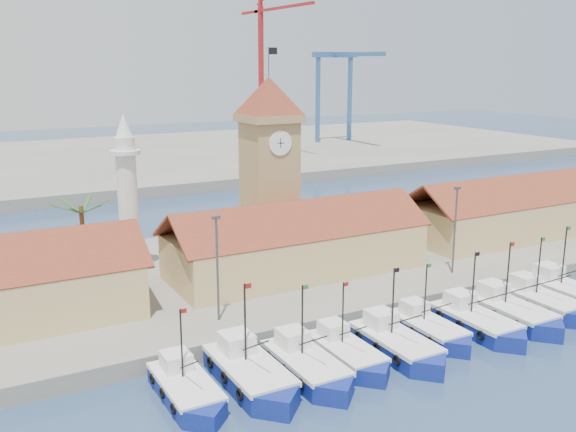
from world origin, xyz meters
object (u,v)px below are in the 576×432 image
boat_5 (430,330)px  clock_tower (269,164)px  boat_0 (187,391)px  minaret (128,194)px

boat_5 → clock_tower: size_ratio=0.39×
boat_0 → minaret: minaret is taller
boat_0 → boat_5: boat_0 is taller
boat_5 → minaret: minaret is taller
boat_0 → boat_5: bearing=-0.0°
minaret → boat_0: bearing=-97.0°
minaret → boat_5: bearing=-53.4°
boat_0 → boat_5: size_ratio=1.02×
clock_tower → boat_0: bearing=-128.3°
boat_0 → clock_tower: (18.03, 22.84, 11.26)m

